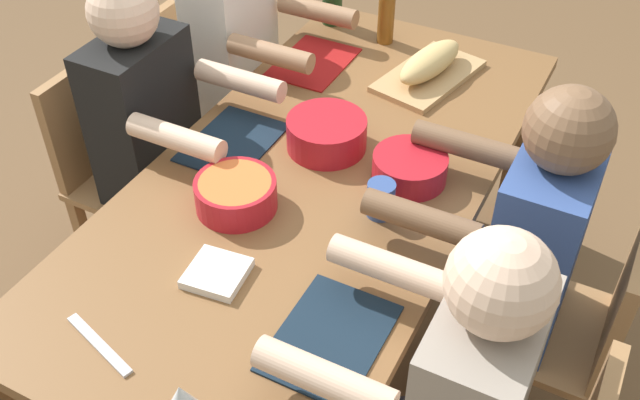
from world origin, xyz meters
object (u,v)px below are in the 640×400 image
Objects in this scene: serving_bowl_salad at (327,132)px; napkin_stack at (217,273)px; chair_near_left at (206,91)px; bread_loaf at (430,62)px; beer_bottle at (386,14)px; diner_far_center at (520,248)px; cutting_board at (428,76)px; diner_near_center at (155,128)px; chair_far_center at (571,325)px; chair_near_center at (121,165)px; cup_far_center at (381,199)px; diner_near_left at (242,54)px; serving_bowl_pasta at (410,166)px; dining_table at (320,192)px; serving_bowl_fruit at (236,193)px.

serving_bowl_salad is 1.71× the size of napkin_stack.
chair_near_left is at bearing -143.72° from napkin_stack.
bread_loaf is 1.45× the size of beer_bottle.
diner_far_center reaches higher than cutting_board.
diner_near_center reaches higher than bread_loaf.
chair_far_center is at bearing 90.00° from diner_far_center.
chair_far_center reaches higher than cutting_board.
chair_near_left is at bearing 180.00° from chair_near_center.
chair_near_center reaches higher than cup_far_center.
chair_far_center is 0.71× the size of diner_near_left.
diner_far_center is at bearing 38.93° from cutting_board.
cutting_board is (-0.62, 0.88, 0.27)m from chair_near_center.
chair_far_center reaches higher than serving_bowl_pasta.
cup_far_center is at bearing 68.73° from dining_table.
chair_near_left is at bearing -124.15° from dining_table.
chair_far_center is 0.71× the size of diner_far_center.
serving_bowl_salad is 0.60m from napkin_stack.
chair_far_center is 3.81× the size of serving_bowl_fruit.
diner_near_left reaches higher than dining_table.
diner_far_center is 0.77m from serving_bowl_fruit.
dining_table is 0.96m from chair_near_left.
serving_bowl_fruit is (0.24, -0.13, 0.13)m from dining_table.
diner_near_center is at bearing -130.86° from napkin_stack.
chair_far_center is 0.88m from serving_bowl_salad.
dining_table is at bearing 90.00° from diner_near_center.
diner_near_center is 0.94m from bread_loaf.
diner_near_center is at bearing 90.00° from chair_near_center.
chair_far_center is at bearing 47.86° from cutting_board.
beer_bottle is at bearing 140.72° from chair_near_center.
dining_table is 2.26× the size of chair_near_left.
serving_bowl_fruit is at bearing 31.14° from diner_near_left.
bread_loaf is (-0.62, -0.50, 0.11)m from diner_far_center.
chair_far_center reaches higher than cup_far_center.
diner_far_center reaches higher than serving_bowl_pasta.
diner_far_center is 0.65m from serving_bowl_salad.
serving_bowl_salad reaches higher than dining_table.
chair_near_left is at bearing -139.89° from serving_bowl_fruit.
serving_bowl_salad is (-0.11, -0.04, 0.14)m from dining_table.
chair_near_center is at bearing -54.86° from cutting_board.
serving_bowl_fruit is at bearing -14.91° from bread_loaf.
napkin_stack is (1.01, 0.56, 0.05)m from diner_near_left.
dining_table is at bearing 175.84° from napkin_stack.
cutting_board is 0.31m from beer_bottle.
diner_near_left is 1.00× the size of diner_near_center.
cup_far_center is at bearing 10.44° from cutting_board.
diner_near_center is 11.68× the size of cup_far_center.
diner_far_center is 1.00× the size of diner_near_center.
serving_bowl_salad is at bearing -179.92° from napkin_stack.
chair_far_center is 4.00× the size of serving_bowl_pasta.
chair_near_center is at bearing -85.25° from serving_bowl_pasta.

